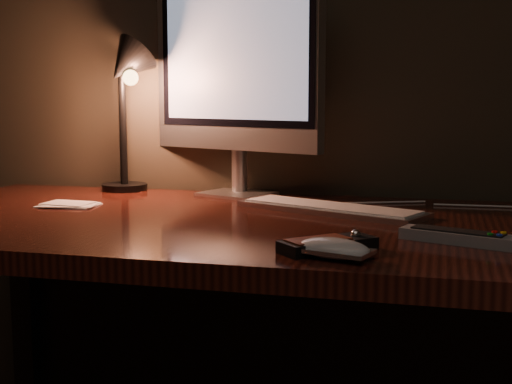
% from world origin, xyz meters
% --- Properties ---
extents(desk, '(1.60, 0.75, 0.75)m').
position_xyz_m(desk, '(0.00, 1.93, 0.62)').
color(desk, '#3E150E').
rests_on(desk, ground).
extents(monitor, '(0.46, 0.21, 0.51)m').
position_xyz_m(monitor, '(-0.15, 2.17, 1.05)').
color(monitor, silver).
rests_on(monitor, desk).
extents(keyboard, '(0.42, 0.27, 0.02)m').
position_xyz_m(keyboard, '(0.11, 1.98, 0.76)').
color(keyboard, silver).
rests_on(keyboard, desk).
extents(mouse, '(0.13, 0.09, 0.02)m').
position_xyz_m(mouse, '(0.18, 1.56, 0.76)').
color(mouse, white).
rests_on(mouse, desk).
extents(media_remote, '(0.15, 0.15, 0.03)m').
position_xyz_m(media_remote, '(0.16, 1.61, 0.76)').
color(media_remote, black).
rests_on(media_remote, desk).
extents(tv_remote, '(0.19, 0.11, 0.02)m').
position_xyz_m(tv_remote, '(0.36, 1.73, 0.76)').
color(tv_remote, gray).
rests_on(tv_remote, desk).
extents(papers, '(0.13, 0.09, 0.01)m').
position_xyz_m(papers, '(-0.46, 1.92, 0.75)').
color(papers, white).
rests_on(papers, desk).
extents(desk_lamp, '(0.19, 0.21, 0.39)m').
position_xyz_m(desk_lamp, '(-0.43, 2.16, 1.01)').
color(desk_lamp, black).
rests_on(desk_lamp, desk).
extents(cable, '(0.51, 0.10, 0.00)m').
position_xyz_m(cable, '(0.31, 2.11, 0.75)').
color(cable, white).
rests_on(cable, desk).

